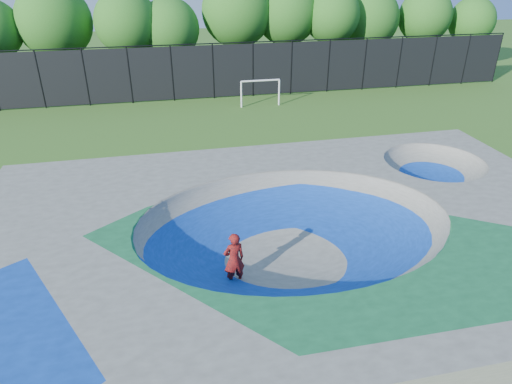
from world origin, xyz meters
The scene contains 7 objects.
ground centered at (0.00, 0.00, 0.00)m, with size 120.00×120.00×0.00m, color #315C19.
skate_deck centered at (0.00, 0.00, 0.75)m, with size 22.00×14.00×1.50m, color gray.
skater centered at (-2.32, -1.18, 0.97)m, with size 0.70×0.46×1.93m, color red.
skateboard centered at (-2.32, -1.18, 0.03)m, with size 0.78×0.22×0.05m, color black.
soccer_goal centered at (2.95, 18.23, 1.31)m, with size 2.87×0.12×1.89m.
fence centered at (0.00, 21.00, 2.10)m, with size 48.09×0.09×4.04m.
treeline centered at (1.31, 26.20, 4.99)m, with size 51.49×6.97×8.54m.
Camera 1 is at (-4.17, -12.91, 9.47)m, focal length 32.00 mm.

